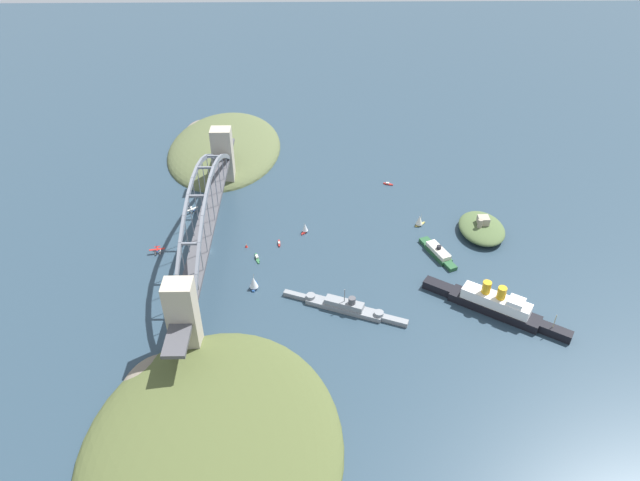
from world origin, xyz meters
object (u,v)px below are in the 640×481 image
Objects in this scene: harbor_ferry_steamer at (438,252)px; channel_marker_buoy at (246,246)px; small_boat_5 at (257,258)px; harbor_arch_bridge at (207,220)px; small_boat_4 at (305,228)px; ocean_liner at (495,304)px; naval_cruiser at (345,306)px; small_boat_1 at (279,243)px; fort_island_mid_harbor at (482,228)px; seaplane_taxiing_near_bridge at (192,210)px; small_boat_3 at (388,184)px; small_boat_0 at (254,282)px; seaplane_second_in_formation at (157,250)px; small_boat_2 at (419,220)px.

harbor_ferry_steamer is 139.03m from channel_marker_buoy.
small_boat_5 is (2.07, -129.67, -1.85)m from harbor_ferry_steamer.
small_boat_4 is (-21.87, 68.44, -23.16)m from harbor_arch_bridge.
naval_cruiser is at bearing -91.87° from ocean_liner.
small_boat_1 is 22.86m from small_boat_5.
channel_marker_buoy is at bearing -134.58° from naval_cruiser.
seaplane_taxiing_near_bridge is (-33.05, -223.30, -2.72)m from fort_island_mid_harbor.
small_boat_0 is at bearing -38.17° from small_boat_3.
seaplane_second_in_formation is 4.04× the size of channel_marker_buoy.
harbor_ferry_steamer is at bearing 85.07° from channel_marker_buoy.
harbor_arch_bridge reaches higher than channel_marker_buoy.
harbor_arch_bridge reaches higher than small_boat_5.
small_boat_0 reaches higher than channel_marker_buoy.
harbor_arch_bridge is 58.96m from small_boat_0.
harbor_arch_bridge reaches higher than naval_cruiser.
small_boat_1 is (-15.13, -114.61, -1.87)m from harbor_ferry_steamer.
harbor_ferry_steamer is at bearing 82.48° from small_boat_1.
ocean_liner is 30.47× the size of channel_marker_buoy.
harbor_arch_bridge is at bearing -84.88° from fort_island_mid_harbor.
naval_cruiser is 80.80m from small_boat_5.
seaplane_taxiing_near_bridge is at bearing -107.98° from small_boat_4.
harbor_arch_bridge is at bearing -92.89° from harbor_ferry_steamer.
harbor_arch_bridge is 23.06× the size of small_boat_0.
small_boat_0 is 169.67m from small_boat_3.
small_boat_5 is (17.20, -15.06, 0.02)m from small_boat_1.
naval_cruiser is at bearing 48.10° from small_boat_5.
ocean_liner is at bearing -8.61° from fort_island_mid_harbor.
harbor_ferry_steamer is 4.81× the size of small_boat_3.
naval_cruiser reaches higher than channel_marker_buoy.
fort_island_mid_harbor is at bearing 94.68° from channel_marker_buoy.
fort_island_mid_harbor reaches higher than channel_marker_buoy.
small_boat_1 is 0.68× the size of small_boat_5.
fort_island_mid_harbor is 16.45× the size of channel_marker_buoy.
small_boat_4 is at bearing 133.35° from small_boat_5.
fort_island_mid_harbor is at bearing 94.22° from small_boat_1.
small_boat_3 is at bearing 133.96° from small_boat_5.
ocean_liner reaches higher than seaplane_taxiing_near_bridge.
harbor_arch_bridge is at bearing -106.81° from small_boat_5.
small_boat_4 reaches higher than small_boat_1.
harbor_ferry_steamer is at bearing 87.11° from harbor_arch_bridge.
small_boat_2 is (-93.67, 62.01, 1.72)m from naval_cruiser.
harbor_arch_bridge reaches higher than small_boat_2.
small_boat_3 is at bearing 103.91° from seaplane_taxiing_near_bridge.
fort_island_mid_harbor is (-18.07, 201.62, -22.32)m from harbor_arch_bridge.
small_boat_1 is 2.91× the size of channel_marker_buoy.
seaplane_taxiing_near_bridge is 3.09× the size of channel_marker_buoy.
small_boat_4 reaches higher than channel_marker_buoy.
small_boat_2 is (-29.36, 156.43, -22.53)m from harbor_arch_bridge.
small_boat_0 is at bearing -99.23° from ocean_liner.
small_boat_2 is at bearing 15.44° from small_boat_3.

